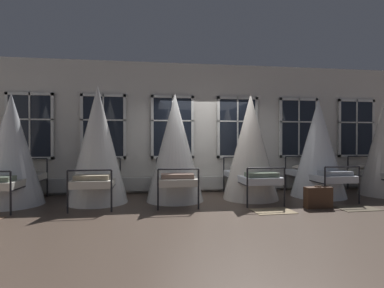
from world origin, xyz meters
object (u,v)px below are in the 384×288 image
object	(u,v)px
cot_fifth	(318,149)
suitcase_dark	(318,197)
cot_second	(98,146)
cot_third	(175,149)
cot_fourth	(250,148)
cot_first	(11,151)

from	to	relation	value
cot_fifth	suitcase_dark	distance (m)	1.75
cot_second	cot_fifth	size ratio (longest dim) A/B	1.07
cot_third	cot_fifth	bearing A→B (deg)	-88.75
cot_third	cot_fourth	bearing A→B (deg)	-89.82
cot_third	suitcase_dark	bearing A→B (deg)	-112.00
cot_second	cot_first	bearing A→B (deg)	89.82
cot_fourth	cot_third	bearing A→B (deg)	88.92
cot_first	cot_third	size ratio (longest dim) A/B	0.98
cot_second	cot_fourth	size ratio (longest dim) A/B	1.04
cot_second	cot_fourth	world-z (taller)	cot_second
cot_fourth	suitcase_dark	distance (m)	1.89
cot_third	cot_second	bearing A→B (deg)	90.83
cot_third	cot_fifth	size ratio (longest dim) A/B	1.02
suitcase_dark	cot_third	bearing A→B (deg)	156.54
cot_first	cot_fifth	distance (m)	7.23
cot_second	suitcase_dark	xyz separation A→B (m)	(4.67, -1.21, -1.06)
cot_first	suitcase_dark	distance (m)	6.67
cot_third	suitcase_dark	size ratio (longest dim) A/B	4.48
suitcase_dark	cot_fourth	bearing A→B (deg)	130.74
cot_fourth	suitcase_dark	world-z (taller)	cot_fourth
cot_first	cot_fifth	world-z (taller)	cot_fifth
cot_fifth	cot_third	bearing A→B (deg)	90.69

